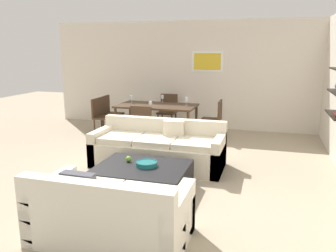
% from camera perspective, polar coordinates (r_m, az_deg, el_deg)
% --- Properties ---
extents(ground_plane, '(18.00, 18.00, 0.00)m').
position_cam_1_polar(ground_plane, '(5.78, -2.81, -7.55)').
color(ground_plane, tan).
extents(back_wall_unit, '(8.40, 0.09, 2.70)m').
position_cam_1_polar(back_wall_unit, '(8.80, 6.66, 8.37)').
color(back_wall_unit, silver).
rests_on(back_wall_unit, ground).
extents(sofa_beige, '(2.26, 0.90, 0.78)m').
position_cam_1_polar(sofa_beige, '(5.98, -1.57, -3.89)').
color(sofa_beige, beige).
rests_on(sofa_beige, ground).
extents(loveseat_white, '(1.62, 0.90, 0.78)m').
position_cam_1_polar(loveseat_white, '(3.78, -9.66, -14.27)').
color(loveseat_white, silver).
rests_on(loveseat_white, ground).
extents(coffee_table, '(1.28, 1.02, 0.38)m').
position_cam_1_polar(coffee_table, '(4.95, -4.32, -8.75)').
color(coffee_table, black).
rests_on(coffee_table, ground).
extents(decorative_bowl, '(0.30, 0.30, 0.07)m').
position_cam_1_polar(decorative_bowl, '(4.87, -3.59, -6.26)').
color(decorative_bowl, '#19666B').
rests_on(decorative_bowl, coffee_table).
extents(apple_on_coffee_table, '(0.09, 0.09, 0.09)m').
position_cam_1_polar(apple_on_coffee_table, '(5.08, -6.58, -5.46)').
color(apple_on_coffee_table, '#669E2D').
rests_on(apple_on_coffee_table, coffee_table).
extents(dining_table, '(1.80, 0.98, 0.75)m').
position_cam_1_polar(dining_table, '(7.87, -1.88, 3.04)').
color(dining_table, '#422D1E').
rests_on(dining_table, ground).
extents(dining_chair_head, '(0.44, 0.44, 0.88)m').
position_cam_1_polar(dining_chair_head, '(8.74, -0.02, 2.83)').
color(dining_chair_head, '#422D1E').
rests_on(dining_chair_head, ground).
extents(dining_chair_left_near, '(0.44, 0.44, 0.88)m').
position_cam_1_polar(dining_chair_left_near, '(8.20, -11.05, 1.94)').
color(dining_chair_left_near, '#422D1E').
rests_on(dining_chair_left_near, ground).
extents(dining_chair_right_far, '(0.44, 0.44, 0.88)m').
position_cam_1_polar(dining_chair_right_far, '(7.81, 7.77, 1.53)').
color(dining_chair_right_far, '#422D1E').
rests_on(dining_chair_right_far, ground).
extents(dining_chair_foot, '(0.44, 0.44, 0.88)m').
position_cam_1_polar(dining_chair_foot, '(7.07, -4.15, 0.45)').
color(dining_chair_foot, '#422D1E').
rests_on(dining_chair_foot, ground).
extents(dining_chair_left_far, '(0.44, 0.44, 0.88)m').
position_cam_1_polar(dining_chair_left_far, '(8.59, -9.71, 2.47)').
color(dining_chair_left_far, '#422D1E').
rests_on(dining_chair_left_far, ground).
extents(wine_glass_foot, '(0.08, 0.08, 0.15)m').
position_cam_1_polar(wine_glass_foot, '(7.44, -2.93, 3.83)').
color(wine_glass_foot, silver).
rests_on(wine_glass_foot, dining_table).
extents(wine_glass_head, '(0.07, 0.07, 0.18)m').
position_cam_1_polar(wine_glass_head, '(8.24, -0.95, 4.84)').
color(wine_glass_head, silver).
rests_on(wine_glass_head, dining_table).
extents(wine_glass_right_far, '(0.07, 0.07, 0.18)m').
position_cam_1_polar(wine_glass_right_far, '(7.77, 3.10, 4.37)').
color(wine_glass_right_far, silver).
rests_on(wine_glass_right_far, dining_table).
extents(wine_glass_left_far, '(0.06, 0.06, 0.18)m').
position_cam_1_polar(wine_glass_left_far, '(8.18, -6.10, 4.71)').
color(wine_glass_left_far, silver).
rests_on(wine_glass_left_far, dining_table).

